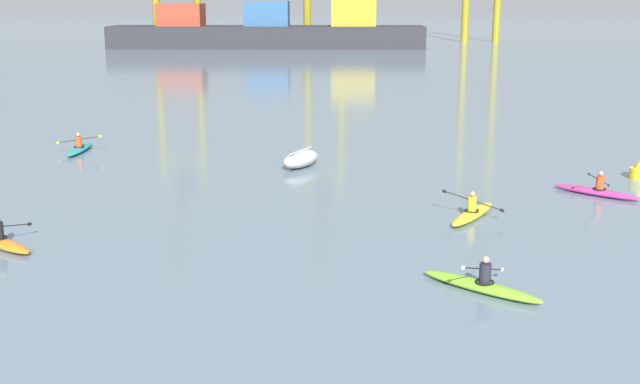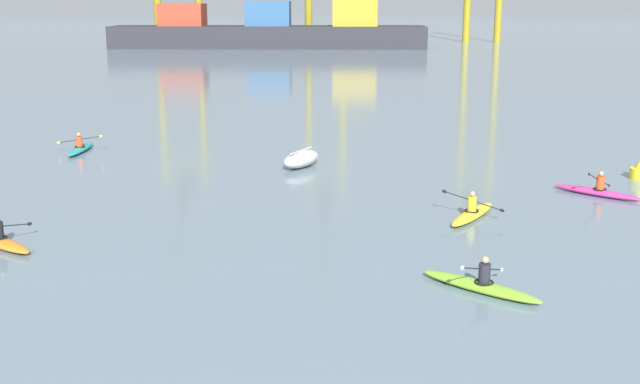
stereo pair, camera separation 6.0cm
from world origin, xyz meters
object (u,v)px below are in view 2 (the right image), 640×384
kayak_yellow (472,213)px  capsized_dinghy (301,159)px  container_barge (271,31)px  kayak_teal (80,148)px  kayak_lime (481,285)px  kayak_magenta (597,191)px

kayak_yellow → capsized_dinghy: bearing=126.9°
container_barge → kayak_teal: (-2.92, -81.93, -2.36)m
capsized_dinghy → kayak_lime: (5.17, -15.03, -0.18)m
container_barge → kayak_magenta: size_ratio=15.89×
container_barge → kayak_yellow: size_ratio=14.50×
kayak_teal → kayak_yellow: bearing=-34.0°
kayak_magenta → capsized_dinghy: bearing=156.3°
kayak_yellow → kayak_teal: same height
kayak_lime → kayak_teal: size_ratio=0.88×
kayak_lime → kayak_teal: bearing=131.2°
kayak_lime → kayak_magenta: size_ratio=1.01×
capsized_dinghy → container_barge: bearing=95.3°
kayak_yellow → kayak_magenta: 6.13m
kayak_lime → kayak_yellow: kayak_lime is taller
capsized_dinghy → kayak_yellow: bearing=-53.1°
capsized_dinghy → kayak_lime: kayak_lime is taller
container_barge → kayak_yellow: 94.49m
kayak_magenta → kayak_lime: bearing=-121.9°
kayak_lime → kayak_teal: kayak_lime is taller
kayak_yellow → kayak_magenta: kayak_magenta is taller
capsized_dinghy → kayak_teal: 11.36m
kayak_teal → kayak_magenta: (22.27, -8.31, 0.00)m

